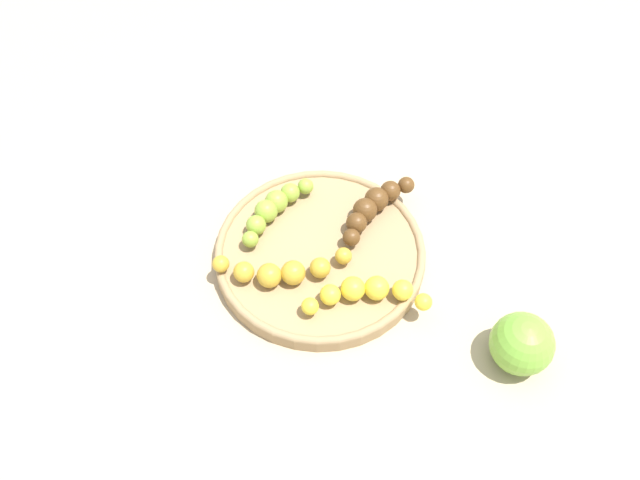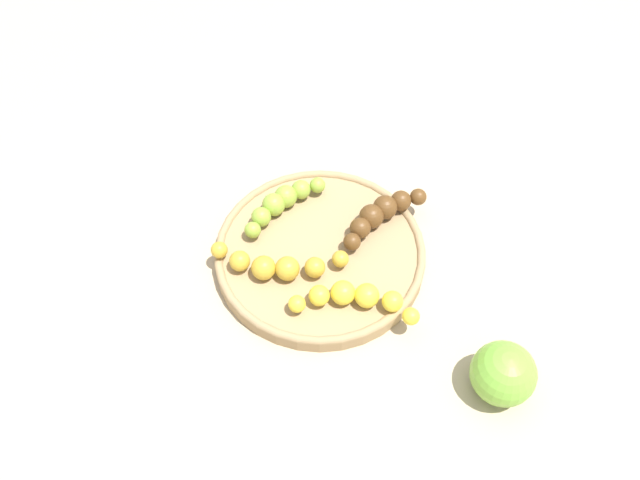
{
  "view_description": "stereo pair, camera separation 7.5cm",
  "coord_description": "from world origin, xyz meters",
  "px_view_note": "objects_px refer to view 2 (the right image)",
  "views": [
    {
      "loc": [
        0.36,
        0.26,
        0.65
      ],
      "look_at": [
        0.0,
        0.0,
        0.04
      ],
      "focal_mm": 36.24,
      "sensor_mm": 36.0,
      "label": 1
    },
    {
      "loc": [
        0.31,
        0.32,
        0.65
      ],
      "look_at": [
        0.0,
        0.0,
        0.04
      ],
      "focal_mm": 36.24,
      "sensor_mm": 36.0,
      "label": 2
    }
  ],
  "objects_px": {
    "banana_yellow": "(354,299)",
    "apple_green": "(503,374)",
    "fruit_bowl": "(320,253)",
    "banana_spotted": "(277,265)",
    "banana_green": "(281,203)",
    "banana_overripe": "(380,214)"
  },
  "relations": [
    {
      "from": "banana_spotted",
      "to": "banana_overripe",
      "type": "relative_size",
      "value": 1.0
    },
    {
      "from": "banana_green",
      "to": "banana_spotted",
      "type": "xyz_separation_m",
      "value": [
        0.07,
        0.06,
        -0.0
      ]
    },
    {
      "from": "banana_green",
      "to": "apple_green",
      "type": "relative_size",
      "value": 1.83
    },
    {
      "from": "fruit_bowl",
      "to": "banana_spotted",
      "type": "bearing_deg",
      "value": -11.74
    },
    {
      "from": "apple_green",
      "to": "banana_yellow",
      "type": "bearing_deg",
      "value": -75.8
    },
    {
      "from": "banana_green",
      "to": "apple_green",
      "type": "xyz_separation_m",
      "value": [
        -0.01,
        0.33,
        0.0
      ]
    },
    {
      "from": "fruit_bowl",
      "to": "banana_spotted",
      "type": "xyz_separation_m",
      "value": [
        0.06,
        -0.01,
        0.02
      ]
    },
    {
      "from": "fruit_bowl",
      "to": "apple_green",
      "type": "distance_m",
      "value": 0.25
    },
    {
      "from": "fruit_bowl",
      "to": "apple_green",
      "type": "relative_size",
      "value": 3.71
    },
    {
      "from": "banana_green",
      "to": "banana_yellow",
      "type": "relative_size",
      "value": 1.05
    },
    {
      "from": "banana_green",
      "to": "banana_overripe",
      "type": "bearing_deg",
      "value": -141.0
    },
    {
      "from": "fruit_bowl",
      "to": "apple_green",
      "type": "height_order",
      "value": "apple_green"
    },
    {
      "from": "banana_overripe",
      "to": "apple_green",
      "type": "distance_m",
      "value": 0.24
    },
    {
      "from": "banana_overripe",
      "to": "banana_green",
      "type": "bearing_deg",
      "value": 42.21
    },
    {
      "from": "banana_yellow",
      "to": "apple_green",
      "type": "distance_m",
      "value": 0.17
    },
    {
      "from": "banana_overripe",
      "to": "apple_green",
      "type": "relative_size",
      "value": 1.9
    },
    {
      "from": "banana_yellow",
      "to": "apple_green",
      "type": "height_order",
      "value": "apple_green"
    },
    {
      "from": "banana_yellow",
      "to": "banana_green",
      "type": "bearing_deg",
      "value": 40.11
    },
    {
      "from": "banana_yellow",
      "to": "apple_green",
      "type": "xyz_separation_m",
      "value": [
        -0.04,
        0.17,
        0.0
      ]
    },
    {
      "from": "banana_spotted",
      "to": "banana_green",
      "type": "bearing_deg",
      "value": -174.91
    },
    {
      "from": "banana_yellow",
      "to": "banana_overripe",
      "type": "xyz_separation_m",
      "value": [
        -0.11,
        -0.06,
        0.0
      ]
    },
    {
      "from": "banana_spotted",
      "to": "banana_yellow",
      "type": "distance_m",
      "value": 0.1
    }
  ]
}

